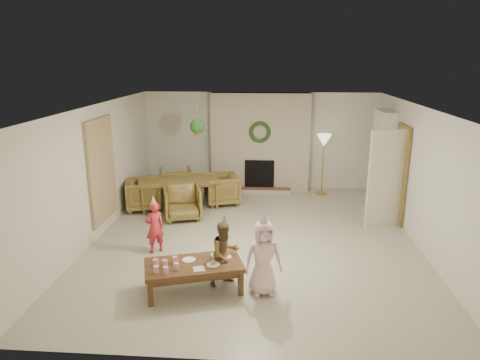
# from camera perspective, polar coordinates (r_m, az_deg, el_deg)

# --- Properties ---
(floor) EXTENTS (7.00, 7.00, 0.00)m
(floor) POSITION_cam_1_polar(r_m,az_deg,el_deg) (8.41, 1.85, -7.69)
(floor) COLOR #B7B29E
(floor) RESTS_ON ground
(ceiling) EXTENTS (7.00, 7.00, 0.00)m
(ceiling) POSITION_cam_1_polar(r_m,az_deg,el_deg) (7.77, 2.02, 9.50)
(ceiling) COLOR white
(ceiling) RESTS_ON wall_back
(wall_back) EXTENTS (7.00, 0.00, 7.00)m
(wall_back) POSITION_cam_1_polar(r_m,az_deg,el_deg) (11.41, 2.66, 5.14)
(wall_back) COLOR silver
(wall_back) RESTS_ON floor
(wall_front) EXTENTS (7.00, 0.00, 7.00)m
(wall_front) POSITION_cam_1_polar(r_m,az_deg,el_deg) (4.71, 0.13, -10.58)
(wall_front) COLOR silver
(wall_front) RESTS_ON floor
(wall_left) EXTENTS (0.00, 7.00, 7.00)m
(wall_left) POSITION_cam_1_polar(r_m,az_deg,el_deg) (8.65, -18.35, 0.92)
(wall_left) COLOR silver
(wall_left) RESTS_ON floor
(wall_right) EXTENTS (0.00, 7.00, 7.00)m
(wall_right) POSITION_cam_1_polar(r_m,az_deg,el_deg) (8.43, 22.75, 0.13)
(wall_right) COLOR silver
(wall_right) RESTS_ON floor
(fireplace_mass) EXTENTS (2.50, 0.40, 2.50)m
(fireplace_mass) POSITION_cam_1_polar(r_m,az_deg,el_deg) (11.21, 2.63, 4.95)
(fireplace_mass) COLOR #4E1D14
(fireplace_mass) RESTS_ON floor
(fireplace_hearth) EXTENTS (1.60, 0.30, 0.12)m
(fireplace_hearth) POSITION_cam_1_polar(r_m,az_deg,el_deg) (11.16, 2.51, -1.39)
(fireplace_hearth) COLOR maroon
(fireplace_hearth) RESTS_ON floor
(fireplace_firebox) EXTENTS (0.75, 0.12, 0.75)m
(fireplace_firebox) POSITION_cam_1_polar(r_m,az_deg,el_deg) (11.22, 2.56, 0.77)
(fireplace_firebox) COLOR black
(fireplace_firebox) RESTS_ON floor
(fireplace_wreath) EXTENTS (0.54, 0.10, 0.54)m
(fireplace_wreath) POSITION_cam_1_polar(r_m,az_deg,el_deg) (10.94, 2.62, 6.28)
(fireplace_wreath) COLOR #213E17
(fireplace_wreath) RESTS_ON fireplace_mass
(floor_lamp_base) EXTENTS (0.29, 0.29, 0.03)m
(floor_lamp_base) POSITION_cam_1_polar(r_m,az_deg,el_deg) (11.29, 10.59, -1.69)
(floor_lamp_base) COLOR gold
(floor_lamp_base) RESTS_ON floor
(floor_lamp_post) EXTENTS (0.03, 0.03, 1.37)m
(floor_lamp_post) POSITION_cam_1_polar(r_m,az_deg,el_deg) (11.11, 10.76, 1.75)
(floor_lamp_post) COLOR gold
(floor_lamp_post) RESTS_ON floor
(floor_lamp_shade) EXTENTS (0.37, 0.37, 0.31)m
(floor_lamp_shade) POSITION_cam_1_polar(r_m,az_deg,el_deg) (10.97, 10.94, 5.10)
(floor_lamp_shade) COLOR beige
(floor_lamp_shade) RESTS_ON floor_lamp_post
(bookshelf_carcass) EXTENTS (0.30, 1.00, 2.20)m
(bookshelf_carcass) POSITION_cam_1_polar(r_m,az_deg,el_deg) (10.57, 18.05, 2.70)
(bookshelf_carcass) COLOR white
(bookshelf_carcass) RESTS_ON floor
(bookshelf_shelf_a) EXTENTS (0.30, 0.92, 0.03)m
(bookshelf_shelf_a) POSITION_cam_1_polar(r_m,az_deg,el_deg) (10.72, 17.66, -0.68)
(bookshelf_shelf_a) COLOR white
(bookshelf_shelf_a) RESTS_ON bookshelf_carcass
(bookshelf_shelf_b) EXTENTS (0.30, 0.92, 0.03)m
(bookshelf_shelf_b) POSITION_cam_1_polar(r_m,az_deg,el_deg) (10.62, 17.83, 1.39)
(bookshelf_shelf_b) COLOR white
(bookshelf_shelf_b) RESTS_ON bookshelf_carcass
(bookshelf_shelf_c) EXTENTS (0.30, 0.92, 0.03)m
(bookshelf_shelf_c) POSITION_cam_1_polar(r_m,az_deg,el_deg) (10.53, 18.01, 3.50)
(bookshelf_shelf_c) COLOR white
(bookshelf_shelf_c) RESTS_ON bookshelf_carcass
(bookshelf_shelf_d) EXTENTS (0.30, 0.92, 0.03)m
(bookshelf_shelf_d) POSITION_cam_1_polar(r_m,az_deg,el_deg) (10.46, 18.20, 5.64)
(bookshelf_shelf_d) COLOR white
(bookshelf_shelf_d) RESTS_ON bookshelf_carcass
(books_row_lower) EXTENTS (0.20, 0.40, 0.24)m
(books_row_lower) POSITION_cam_1_polar(r_m,az_deg,el_deg) (10.54, 17.79, -0.18)
(books_row_lower) COLOR #A8461F
(books_row_lower) RESTS_ON bookshelf_shelf_a
(books_row_mid) EXTENTS (0.20, 0.44, 0.24)m
(books_row_mid) POSITION_cam_1_polar(r_m,az_deg,el_deg) (10.63, 17.73, 2.19)
(books_row_mid) COLOR #2A4D9C
(books_row_mid) RESTS_ON bookshelf_shelf_b
(books_row_upper) EXTENTS (0.20, 0.36, 0.22)m
(books_row_upper) POSITION_cam_1_polar(r_m,az_deg,el_deg) (10.41, 18.09, 4.08)
(books_row_upper) COLOR gold
(books_row_upper) RESTS_ON bookshelf_shelf_c
(door_frame) EXTENTS (0.05, 0.86, 2.04)m
(door_frame) POSITION_cam_1_polar(r_m,az_deg,el_deg) (9.59, 20.20, 0.73)
(door_frame) COLOR olive
(door_frame) RESTS_ON floor
(door_leaf) EXTENTS (0.77, 0.32, 2.00)m
(door_leaf) POSITION_cam_1_polar(r_m,az_deg,el_deg) (9.14, 18.53, 0.05)
(door_leaf) COLOR beige
(door_leaf) RESTS_ON floor
(curtain_panel) EXTENTS (0.06, 1.20, 2.00)m
(curtain_panel) POSITION_cam_1_polar(r_m,az_deg,el_deg) (8.81, -17.63, 1.25)
(curtain_panel) COLOR #C1B388
(curtain_panel) RESTS_ON wall_left
(dining_table) EXTENTS (2.04, 1.50, 0.64)m
(dining_table) POSITION_cam_1_polar(r_m,az_deg,el_deg) (10.16, -7.97, -1.74)
(dining_table) COLOR olive
(dining_table) RESTS_ON floor
(dining_chair_near) EXTENTS (0.95, 0.96, 0.71)m
(dining_chair_near) POSITION_cam_1_polar(r_m,az_deg,el_deg) (9.39, -7.54, -2.97)
(dining_chair_near) COLOR olive
(dining_chair_near) RESTS_ON floor
(dining_chair_far) EXTENTS (0.95, 0.96, 0.71)m
(dining_chair_far) POSITION_cam_1_polar(r_m,az_deg,el_deg) (10.91, -8.36, -0.35)
(dining_chair_far) COLOR olive
(dining_chair_far) RESTS_ON floor
(dining_chair_left) EXTENTS (0.96, 0.95, 0.71)m
(dining_chair_left) POSITION_cam_1_polar(r_m,az_deg,el_deg) (10.12, -12.49, -1.84)
(dining_chair_left) COLOR olive
(dining_chair_left) RESTS_ON floor
(dining_chair_right) EXTENTS (0.96, 0.95, 0.71)m
(dining_chair_right) POSITION_cam_1_polar(r_m,az_deg,el_deg) (10.27, -2.42, -1.21)
(dining_chair_right) COLOR olive
(dining_chair_right) RESTS_ON floor
(hanging_plant_cord) EXTENTS (0.01, 0.01, 0.70)m
(hanging_plant_cord) POSITION_cam_1_polar(r_m,az_deg,el_deg) (9.43, -5.64, 8.39)
(hanging_plant_cord) COLOR tan
(hanging_plant_cord) RESTS_ON ceiling
(hanging_plant_pot) EXTENTS (0.16, 0.16, 0.12)m
(hanging_plant_pot) POSITION_cam_1_polar(r_m,az_deg,el_deg) (9.48, -5.58, 6.29)
(hanging_plant_pot) COLOR #9A4031
(hanging_plant_pot) RESTS_ON hanging_plant_cord
(hanging_plant_foliage) EXTENTS (0.32, 0.32, 0.32)m
(hanging_plant_foliage) POSITION_cam_1_polar(r_m,az_deg,el_deg) (9.46, -5.60, 7.01)
(hanging_plant_foliage) COLOR #1A501B
(hanging_plant_foliage) RESTS_ON hanging_plant_pot
(coffee_table_top) EXTENTS (1.56, 1.09, 0.07)m
(coffee_table_top) POSITION_cam_1_polar(r_m,az_deg,el_deg) (6.54, -6.08, -11.04)
(coffee_table_top) COLOR #52341B
(coffee_table_top) RESTS_ON floor
(coffee_table_apron) EXTENTS (1.42, 0.95, 0.09)m
(coffee_table_apron) POSITION_cam_1_polar(r_m,az_deg,el_deg) (6.58, -6.06, -11.64)
(coffee_table_apron) COLOR #52341B
(coffee_table_apron) RESTS_ON floor
(coffee_leg_fl) EXTENTS (0.10, 0.10, 0.37)m
(coffee_leg_fl) POSITION_cam_1_polar(r_m,az_deg,el_deg) (6.36, -11.63, -14.35)
(coffee_leg_fl) COLOR #52341B
(coffee_leg_fl) RESTS_ON floor
(coffee_leg_fr) EXTENTS (0.10, 0.10, 0.37)m
(coffee_leg_fr) POSITION_cam_1_polar(r_m,az_deg,el_deg) (6.49, 0.09, -13.38)
(coffee_leg_fr) COLOR #52341B
(coffee_leg_fr) RESTS_ON floor
(coffee_leg_bl) EXTENTS (0.10, 0.10, 0.37)m
(coffee_leg_bl) POSITION_cam_1_polar(r_m,az_deg,el_deg) (6.87, -11.76, -11.97)
(coffee_leg_bl) COLOR #52341B
(coffee_leg_bl) RESTS_ON floor
(coffee_leg_br) EXTENTS (0.10, 0.10, 0.37)m
(coffee_leg_br) POSITION_cam_1_polar(r_m,az_deg,el_deg) (6.98, -0.99, -11.13)
(coffee_leg_br) COLOR #52341B
(coffee_leg_br) RESTS_ON floor
(cup_a) EXTENTS (0.10, 0.10, 0.10)m
(cup_a) POSITION_cam_1_polar(r_m,az_deg,el_deg) (6.33, -10.91, -11.39)
(cup_a) COLOR white
(cup_a) RESTS_ON coffee_table_top
(cup_b) EXTENTS (0.10, 0.10, 0.10)m
(cup_b) POSITION_cam_1_polar(r_m,az_deg,el_deg) (6.53, -10.99, -10.53)
(cup_b) COLOR white
(cup_b) RESTS_ON coffee_table_top
(cup_c) EXTENTS (0.10, 0.10, 0.10)m
(cup_c) POSITION_cam_1_polar(r_m,az_deg,el_deg) (6.28, -9.68, -11.53)
(cup_c) COLOR white
(cup_c) RESTS_ON coffee_table_top
(cup_d) EXTENTS (0.10, 0.10, 0.10)m
(cup_d) POSITION_cam_1_polar(r_m,az_deg,el_deg) (6.48, -9.80, -10.67)
(cup_d) COLOR white
(cup_d) RESTS_ON coffee_table_top
(cup_e) EXTENTS (0.10, 0.10, 0.10)m
(cup_e) POSITION_cam_1_polar(r_m,az_deg,el_deg) (6.37, -8.33, -11.09)
(cup_e) COLOR white
(cup_e) RESTS_ON coffee_table_top
(cup_f) EXTENTS (0.10, 0.10, 0.10)m
(cup_f) POSITION_cam_1_polar(r_m,az_deg,el_deg) (6.56, -8.49, -10.24)
(cup_f) COLOR white
(cup_f) RESTS_ON coffee_table_top
(plate_a) EXTENTS (0.24, 0.24, 0.01)m
(plate_a) POSITION_cam_1_polar(r_m,az_deg,el_deg) (6.64, -6.70, -10.30)
(plate_a) COLOR white
(plate_a) RESTS_ON coffee_table_top
(plate_b) EXTENTS (0.24, 0.24, 0.01)m
(plate_b) POSITION_cam_1_polar(r_m,az_deg,el_deg) (6.46, -3.53, -10.98)
(plate_b) COLOR white
(plate_b) RESTS_ON coffee_table_top
(plate_c) EXTENTS (0.24, 0.24, 0.01)m
(plate_c) POSITION_cam_1_polar(r_m,az_deg,el_deg) (6.69, -1.97, -9.99)
(plate_c) COLOR white
(plate_c) RESTS_ON coffee_table_top
(food_scoop) EXTENTS (0.10, 0.10, 0.08)m
(food_scoop) POSITION_cam_1_polar(r_m,az_deg,el_deg) (6.44, -3.54, -10.64)
(food_scoop) COLOR tan
(food_scoop) RESTS_ON plate_b
(napkin_left) EXTENTS (0.20, 0.20, 0.01)m
(napkin_left) POSITION_cam_1_polar(r_m,az_deg,el_deg) (6.36, -5.38, -11.50)
(napkin_left) COLOR beige
(napkin_left) RESTS_ON coffee_table_top
(napkin_right) EXTENTS (0.20, 0.20, 0.01)m
(napkin_right) POSITION_cam_1_polar(r_m,az_deg,el_deg) (6.75, -3.04, -9.76)
(napkin_right) COLOR beige
(napkin_right) RESTS_ON coffee_table_top
(child_red) EXTENTS (0.40, 0.38, 0.93)m
(child_red) POSITION_cam_1_polar(r_m,az_deg,el_deg) (7.84, -11.10, -6.11)
(child_red) COLOR red
(child_red) RESTS_ON floor
(party_hat_red) EXTENTS (0.16, 0.16, 0.18)m
(party_hat_red) POSITION_cam_1_polar(r_m,az_deg,el_deg) (7.67, -11.29, -2.60)
(party_hat_red) COLOR gold
(party_hat_red) RESTS_ON child_red
(child_plaid) EXTENTS (0.61, 0.59, 1.00)m
(child_plaid) POSITION_cam_1_polar(r_m,az_deg,el_deg) (6.65, -1.98, -9.58)
(child_plaid) COLOR brown
(child_plaid) RESTS_ON floor
(party_hat_plaid) EXTENTS (0.15, 0.15, 0.16)m
(party_hat_plaid) POSITION_cam_1_polar(r_m,az_deg,el_deg) (6.44, -2.02, -5.27)
(party_hat_plaid) COLOR #4D9D43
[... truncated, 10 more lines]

